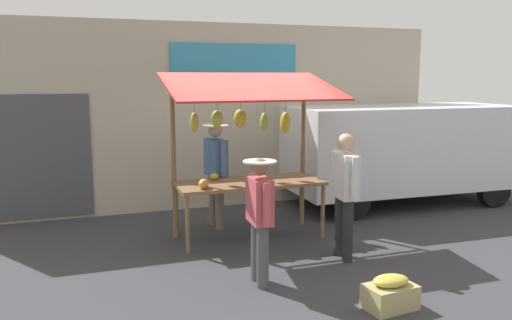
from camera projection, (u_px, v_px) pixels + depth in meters
name	position (u px, v px, depth m)	size (l,w,h in m)	color
ground_plane	(249.00, 238.00, 8.07)	(40.00, 40.00, 0.00)	#38383D
street_backdrop	(208.00, 116.00, 9.82)	(9.00, 0.30, 3.40)	#B2A893
market_stall	(248.00, 137.00, 7.84)	(2.50, 1.46, 2.50)	brown
vendor_with_sunhat	(216.00, 165.00, 8.50)	(0.44, 0.72, 1.71)	#726656
shopper_with_ponytail	(260.00, 212.00, 6.15)	(0.39, 0.66, 1.52)	#4C4C51
shopper_with_shopping_bag	(345.00, 187.00, 7.02)	(0.27, 0.72, 1.70)	#232328
parked_van	(395.00, 146.00, 10.09)	(4.45, 1.97, 1.88)	silver
produce_crate_near	(390.00, 293.00, 5.59)	(0.57, 0.41, 0.37)	tan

